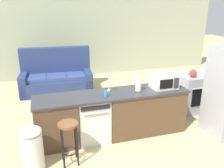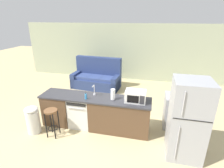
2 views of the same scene
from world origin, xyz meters
The scene contains 13 objects.
ground_plane centered at (0.00, 0.00, 0.00)m, with size 24.00×24.00×0.00m, color tan.
wall_back centered at (0.30, 4.20, 1.30)m, with size 10.00×0.06×2.60m.
kitchen_counter centered at (0.24, 0.00, 0.42)m, with size 2.94×0.66×0.90m.
dishwasher centered at (-0.25, 0.00, 0.42)m, with size 0.58×0.61×0.84m.
stove_range centered at (2.35, 0.55, 0.45)m, with size 0.76×0.68×0.90m.
microwave centered at (1.21, 0.00, 1.04)m, with size 0.50×0.37×0.28m.
sink_faucet centered at (0.11, 0.11, 1.03)m, with size 0.07×0.18×0.30m.
paper_towel_roll centered at (0.65, -0.03, 1.04)m, with size 0.14×0.14×0.28m.
soap_bottle centered at (-0.03, -0.15, 0.97)m, with size 0.06×0.06×0.18m.
kettle centered at (2.18, 0.42, 0.99)m, with size 0.21×0.17×0.19m.
bar_stool centered at (-0.77, -0.62, 0.54)m, with size 0.32×0.32×0.74m.
trash_bin centered at (-1.35, -0.60, 0.38)m, with size 0.35×0.35×0.74m.
couch centered at (-0.71, 2.84, 0.39)m, with size 2.07×1.06×1.27m.
Camera 1 is at (-1.06, -3.97, 2.55)m, focal length 38.00 mm.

